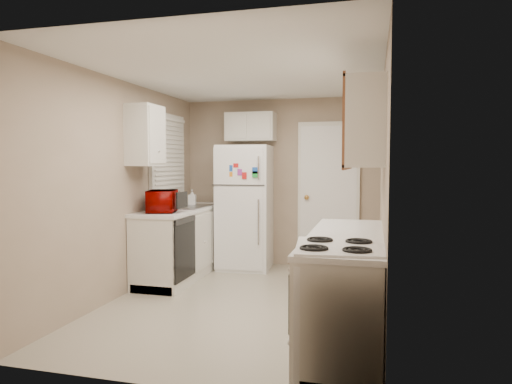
# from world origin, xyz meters

# --- Properties ---
(floor) EXTENTS (3.80, 3.80, 0.00)m
(floor) POSITION_xyz_m (0.00, 0.00, 0.00)
(floor) COLOR #BDB4A1
(floor) RESTS_ON ground
(ceiling) EXTENTS (3.80, 3.80, 0.00)m
(ceiling) POSITION_xyz_m (0.00, 0.00, 2.40)
(ceiling) COLOR white
(ceiling) RESTS_ON floor
(wall_left) EXTENTS (3.80, 3.80, 0.00)m
(wall_left) POSITION_xyz_m (-1.40, 0.00, 1.20)
(wall_left) COLOR tan
(wall_left) RESTS_ON floor
(wall_right) EXTENTS (3.80, 3.80, 0.00)m
(wall_right) POSITION_xyz_m (1.40, 0.00, 1.20)
(wall_right) COLOR tan
(wall_right) RESTS_ON floor
(wall_back) EXTENTS (2.80, 2.80, 0.00)m
(wall_back) POSITION_xyz_m (0.00, 1.90, 1.20)
(wall_back) COLOR tan
(wall_back) RESTS_ON floor
(wall_front) EXTENTS (2.80, 2.80, 0.00)m
(wall_front) POSITION_xyz_m (0.00, -1.90, 1.20)
(wall_front) COLOR tan
(wall_front) RESTS_ON floor
(left_counter) EXTENTS (0.60, 1.80, 0.90)m
(left_counter) POSITION_xyz_m (-1.10, 0.90, 0.45)
(left_counter) COLOR silver
(left_counter) RESTS_ON floor
(dishwasher) EXTENTS (0.03, 0.58, 0.72)m
(dishwasher) POSITION_xyz_m (-0.81, 0.30, 0.49)
(dishwasher) COLOR black
(dishwasher) RESTS_ON floor
(sink) EXTENTS (0.54, 0.74, 0.16)m
(sink) POSITION_xyz_m (-1.10, 1.05, 0.86)
(sink) COLOR gray
(sink) RESTS_ON left_counter
(microwave) EXTENTS (0.52, 0.39, 0.31)m
(microwave) POSITION_xyz_m (-1.12, 0.38, 1.05)
(microwave) COLOR #840300
(microwave) RESTS_ON left_counter
(soap_bottle) EXTENTS (0.12, 0.12, 0.22)m
(soap_bottle) POSITION_xyz_m (-1.12, 1.28, 1.00)
(soap_bottle) COLOR white
(soap_bottle) RESTS_ON left_counter
(window_blinds) EXTENTS (0.10, 0.98, 1.08)m
(window_blinds) POSITION_xyz_m (-1.36, 1.05, 1.60)
(window_blinds) COLOR silver
(window_blinds) RESTS_ON wall_left
(upper_cabinet_left) EXTENTS (0.30, 0.45, 0.70)m
(upper_cabinet_left) POSITION_xyz_m (-1.25, 0.22, 1.80)
(upper_cabinet_left) COLOR silver
(upper_cabinet_left) RESTS_ON wall_left
(refrigerator) EXTENTS (0.76, 0.74, 1.73)m
(refrigerator) POSITION_xyz_m (-0.43, 1.57, 0.86)
(refrigerator) COLOR white
(refrigerator) RESTS_ON floor
(cabinet_over_fridge) EXTENTS (0.70, 0.30, 0.40)m
(cabinet_over_fridge) POSITION_xyz_m (-0.40, 1.75, 2.00)
(cabinet_over_fridge) COLOR silver
(cabinet_over_fridge) RESTS_ON wall_back
(interior_door) EXTENTS (0.86, 0.06, 2.08)m
(interior_door) POSITION_xyz_m (0.70, 1.86, 1.02)
(interior_door) COLOR white
(interior_door) RESTS_ON floor
(right_counter) EXTENTS (0.60, 2.00, 0.90)m
(right_counter) POSITION_xyz_m (1.10, -0.80, 0.45)
(right_counter) COLOR silver
(right_counter) RESTS_ON floor
(stove) EXTENTS (0.64, 0.75, 0.85)m
(stove) POSITION_xyz_m (1.08, -1.42, 0.42)
(stove) COLOR white
(stove) RESTS_ON floor
(upper_cabinet_right) EXTENTS (0.30, 1.20, 0.70)m
(upper_cabinet_right) POSITION_xyz_m (1.25, -0.50, 1.80)
(upper_cabinet_right) COLOR silver
(upper_cabinet_right) RESTS_ON wall_right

